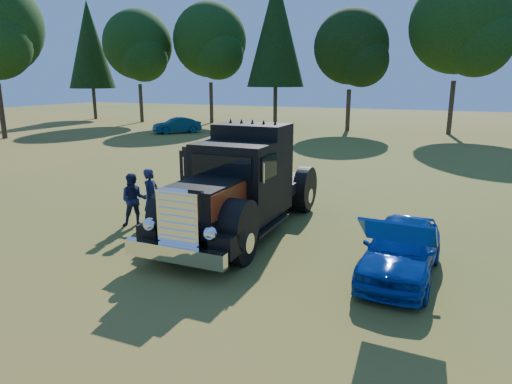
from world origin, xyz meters
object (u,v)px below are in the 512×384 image
object	(u,v)px
diamond_t_truck	(240,189)
spectator_far	(134,200)
hotrod_coupe	(401,249)
distant_teal_car	(177,125)
spectator_near	(152,198)

from	to	relation	value
diamond_t_truck	spectator_far	xyz separation A→B (m)	(-3.09, -0.73, -0.48)
hotrod_coupe	spectator_far	world-z (taller)	hotrod_coupe
spectator_far	distant_teal_car	bearing A→B (deg)	84.70
diamond_t_truck	distant_teal_car	xyz separation A→B (m)	(-15.28, 20.25, -0.66)
spectator_near	distant_teal_car	bearing A→B (deg)	28.31
diamond_t_truck	spectator_far	size ratio (longest dim) A/B	4.50
diamond_t_truck	spectator_near	bearing A→B (deg)	-169.47
spectator_far	distant_teal_car	world-z (taller)	spectator_far
spectator_near	spectator_far	xyz separation A→B (m)	(-0.45, -0.24, -0.07)
hotrod_coupe	distant_teal_car	distance (m)	29.26
spectator_far	hotrod_coupe	bearing A→B (deg)	-39.63
spectator_far	diamond_t_truck	bearing A→B (deg)	-22.09
distant_teal_car	diamond_t_truck	bearing A→B (deg)	-11.74
spectator_near	distant_teal_car	world-z (taller)	spectator_near
distant_teal_car	spectator_far	bearing A→B (deg)	-18.63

